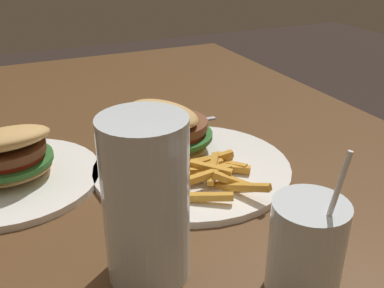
# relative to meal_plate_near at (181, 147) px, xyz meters

# --- Properties ---
(dining_table) EXTENTS (1.41, 1.05, 0.75)m
(dining_table) POSITION_rel_meal_plate_near_xyz_m (-0.01, 0.11, -0.14)
(dining_table) COLOR brown
(dining_table) RESTS_ON ground_plane
(meal_plate_near) EXTENTS (0.29, 0.29, 0.10)m
(meal_plate_near) POSITION_rel_meal_plate_near_xyz_m (0.00, 0.00, 0.00)
(meal_plate_near) COLOR white
(meal_plate_near) RESTS_ON dining_table
(beer_glass) EXTENTS (0.09, 0.09, 0.17)m
(beer_glass) POSITION_rel_meal_plate_near_xyz_m (-0.20, 0.12, 0.05)
(beer_glass) COLOR silver
(beer_glass) RESTS_ON dining_table
(juice_glass) EXTENTS (0.07, 0.07, 0.16)m
(juice_glass) POSITION_rel_meal_plate_near_xyz_m (-0.30, -0.00, 0.02)
(juice_glass) COLOR silver
(juice_glass) RESTS_ON dining_table
(spoon) EXTENTS (0.05, 0.18, 0.02)m
(spoon) POSITION_rel_meal_plate_near_xyz_m (0.15, 0.01, -0.02)
(spoon) COLOR silver
(spoon) RESTS_ON dining_table
(meal_plate_far) EXTENTS (0.25, 0.25, 0.10)m
(meal_plate_far) POSITION_rel_meal_plate_near_xyz_m (0.05, 0.24, 0.00)
(meal_plate_far) COLOR white
(meal_plate_far) RESTS_ON dining_table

